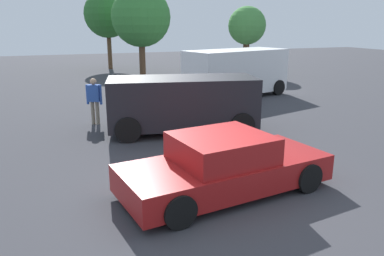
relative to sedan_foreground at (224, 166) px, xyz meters
The scene contains 9 objects.
ground_plane 0.61m from the sedan_foreground, 167.98° to the left, with size 80.00×80.00×0.00m, color #38383D.
sedan_foreground is the anchor object (origin of this frame).
dog 2.90m from the sedan_foreground, 39.44° to the left, with size 0.60×0.25×0.39m.
van_white 11.18m from the sedan_foreground, 61.70° to the left, with size 5.52×3.39×2.27m.
suv_dark 4.78m from the sedan_foreground, 81.32° to the left, with size 5.04×2.89×1.81m.
pedestrian 7.03m from the sedan_foreground, 105.48° to the left, with size 0.52×0.39×1.65m.
tree_back_left 24.15m from the sedan_foreground, 86.79° to the left, with size 3.58×3.58×5.97m.
tree_back_center 20.09m from the sedan_foreground, 60.31° to the left, with size 2.61×2.61×4.66m.
tree_back_right 19.29m from the sedan_foreground, 81.68° to the left, with size 3.92×3.92×5.86m.
Camera 1 is at (-3.13, -6.81, 3.50)m, focal length 35.46 mm.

